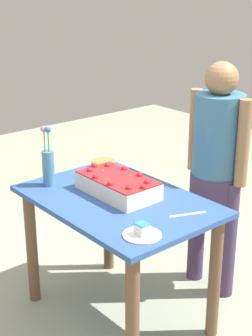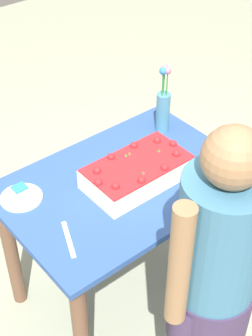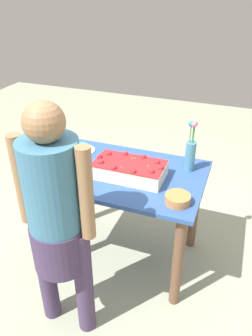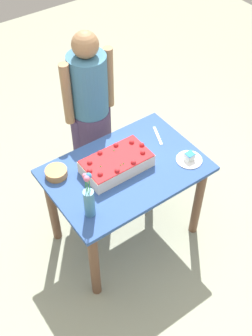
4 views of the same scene
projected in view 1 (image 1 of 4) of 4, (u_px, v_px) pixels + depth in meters
The scene contains 8 objects.
ground_plane at pixel (119, 315), 3.15m from camera, with size 8.00×8.00×0.00m, color #A0A68C.
dining_table at pixel (118, 224), 2.94m from camera, with size 1.11×0.75×0.78m.
sheet_cake at pixel (118, 185), 2.92m from camera, with size 0.48×0.26×0.13m.
serving_plate_with_slice at pixel (142, 233), 2.45m from camera, with size 0.19×0.19×0.07m.
cake_knife at pixel (188, 215), 2.68m from camera, with size 0.21×0.02×0.00m, color silver.
flower_vase at pixel (48, 163), 3.02m from camera, with size 0.07×0.07×0.37m.
fruit_bowl at pixel (103, 165), 3.32m from camera, with size 0.15×0.15×0.06m, color #BA7E42.
person_standing at pixel (216, 165), 3.17m from camera, with size 0.45×0.31×1.49m.
Camera 1 is at (2.06, -1.66, 1.93)m, focal length 55.00 mm.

